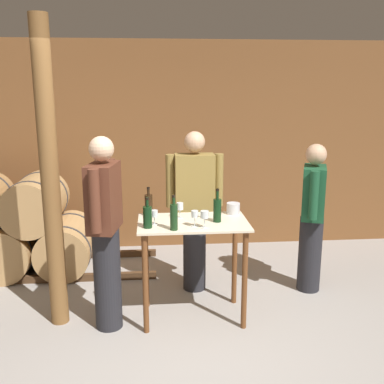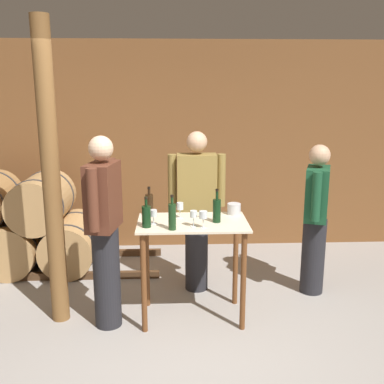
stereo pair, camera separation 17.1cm
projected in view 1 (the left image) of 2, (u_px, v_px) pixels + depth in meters
ground_plane at (193, 362)px, 3.55m from camera, size 14.00×14.00×0.00m
back_wall at (174, 147)px, 5.88m from camera, size 8.40×0.05×2.70m
barrel_rack at (10, 230)px, 5.18m from camera, size 3.36×0.87×1.15m
tasting_table at (193, 244)px, 4.09m from camera, size 0.99×0.61×0.94m
wooden_post at (50, 179)px, 3.86m from camera, size 0.16×0.16×2.70m
wine_bottle_far_left at (148, 216)px, 3.85m from camera, size 0.08×0.08×0.27m
wine_bottle_left at (149, 204)px, 4.21m from camera, size 0.07×0.07×0.27m
wine_bottle_center at (174, 216)px, 3.78m from camera, size 0.07×0.07×0.30m
wine_bottle_right at (217, 209)px, 4.01m from camera, size 0.07×0.07×0.30m
wine_glass_near_left at (154, 214)px, 3.94m from camera, size 0.06×0.06×0.13m
wine_glass_near_center at (180, 207)px, 4.13m from camera, size 0.06×0.06×0.15m
wine_glass_near_right at (195, 215)px, 3.88m from camera, size 0.06×0.06×0.14m
wine_glass_far_side at (205, 215)px, 3.84m from camera, size 0.07×0.07×0.15m
ice_bucket at (233, 208)px, 4.28m from camera, size 0.13×0.13×0.10m
person_host at (195, 208)px, 4.65m from camera, size 0.59×0.24×1.69m
person_visitor_with_scarf at (312, 215)px, 4.64m from camera, size 0.34×0.56×1.57m
person_visitor_bearded at (105, 230)px, 3.87m from camera, size 0.29×0.58×1.73m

